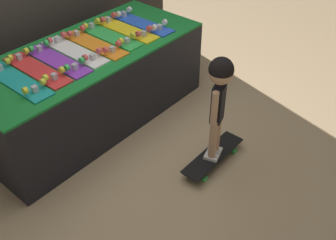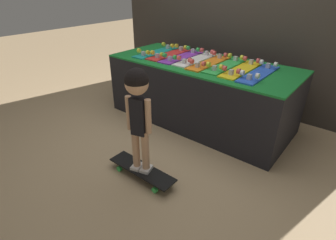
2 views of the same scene
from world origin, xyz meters
The scene contains 12 objects.
ground_plane centered at (0.00, 0.00, 0.00)m, with size 16.00×16.00×0.00m, color tan.
display_rack centered at (0.00, 0.58, 0.38)m, with size 2.22×0.95×0.76m.
skateboard_teal_on_rack centered at (-0.70, 0.56, 0.78)m, with size 0.18×0.73×0.09m.
skateboard_red_on_rack centered at (-0.50, 0.60, 0.78)m, with size 0.18×0.73×0.09m.
skateboard_purple_on_rack centered at (-0.30, 0.59, 0.78)m, with size 0.18×0.73×0.09m.
skateboard_white_on_rack centered at (-0.10, 0.61, 0.78)m, with size 0.18×0.73×0.09m.
skateboard_orange_on_rack centered at (0.10, 0.58, 0.78)m, with size 0.18×0.73×0.09m.
skateboard_green_on_rack centered at (0.30, 0.60, 0.78)m, with size 0.18×0.73×0.09m.
skateboard_yellow_on_rack centered at (0.50, 0.58, 0.78)m, with size 0.18×0.73×0.09m.
skateboard_blue_on_rack centered at (0.70, 0.56, 0.78)m, with size 0.18×0.73×0.09m.
skateboard_on_floor centered at (0.23, -0.70, 0.07)m, with size 0.69×0.18×0.09m.
child centered at (0.23, -0.70, 0.75)m, with size 0.22×0.19×0.95m.
Camera 1 is at (-1.92, -2.01, 2.43)m, focal length 42.00 mm.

